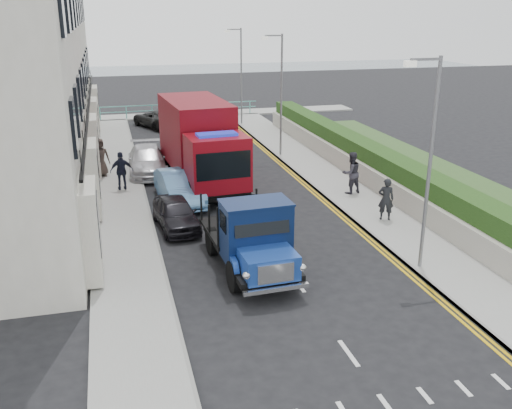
# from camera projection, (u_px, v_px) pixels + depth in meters

# --- Properties ---
(ground) EXTENTS (120.00, 120.00, 0.00)m
(ground) POSITION_uv_depth(u_px,v_px,m) (280.00, 259.00, 20.01)
(ground) COLOR black
(ground) RESTS_ON ground
(pavement_west) EXTENTS (2.40, 38.00, 0.12)m
(pavement_west) POSITION_uv_depth(u_px,v_px,m) (120.00, 193.00, 26.97)
(pavement_west) COLOR gray
(pavement_west) RESTS_ON ground
(pavement_east) EXTENTS (2.60, 38.00, 0.12)m
(pavement_east) POSITION_uv_depth(u_px,v_px,m) (327.00, 177.00, 29.49)
(pavement_east) COLOR gray
(pavement_east) RESTS_ON ground
(promenade) EXTENTS (30.00, 2.50, 0.12)m
(promenade) POSITION_uv_depth(u_px,v_px,m) (176.00, 115.00, 46.51)
(promenade) COLOR gray
(promenade) RESTS_ON ground
(sea_plane) EXTENTS (120.00, 120.00, 0.00)m
(sea_plane) POSITION_uv_depth(u_px,v_px,m) (147.00, 75.00, 74.88)
(sea_plane) COLOR #4C5A68
(sea_plane) RESTS_ON ground
(terrace_west) EXTENTS (6.31, 30.20, 14.25)m
(terrace_west) POSITION_uv_depth(u_px,v_px,m) (14.00, 34.00, 27.29)
(terrace_west) COLOR silver
(terrace_west) RESTS_ON ground
(garden_east) EXTENTS (1.45, 28.00, 1.75)m
(garden_east) POSITION_uv_depth(u_px,v_px,m) (362.00, 159.00, 29.67)
(garden_east) COLOR #B2AD9E
(garden_east) RESTS_ON ground
(seafront_railing) EXTENTS (13.00, 0.08, 1.11)m
(seafront_railing) POSITION_uv_depth(u_px,v_px,m) (177.00, 110.00, 45.61)
(seafront_railing) COLOR #59B2A5
(seafront_railing) RESTS_ON ground
(lamp_near) EXTENTS (1.23, 0.18, 7.00)m
(lamp_near) POSITION_uv_depth(u_px,v_px,m) (428.00, 154.00, 17.88)
(lamp_near) COLOR slate
(lamp_near) RESTS_ON ground
(lamp_mid) EXTENTS (1.23, 0.18, 7.00)m
(lamp_mid) POSITION_uv_depth(u_px,v_px,m) (279.00, 88.00, 32.51)
(lamp_mid) COLOR slate
(lamp_mid) RESTS_ON ground
(lamp_far) EXTENTS (1.23, 0.18, 7.00)m
(lamp_far) POSITION_uv_depth(u_px,v_px,m) (240.00, 71.00, 41.65)
(lamp_far) COLOR slate
(lamp_far) RESTS_ON ground
(bedford_lorry) EXTENTS (2.41, 5.54, 2.57)m
(bedford_lorry) POSITION_uv_depth(u_px,v_px,m) (254.00, 242.00, 18.39)
(bedford_lorry) COLOR black
(bedford_lorry) RESTS_ON ground
(red_lorry) EXTENTS (3.23, 8.01, 4.11)m
(red_lorry) POSITION_uv_depth(u_px,v_px,m) (200.00, 142.00, 27.63)
(red_lorry) COLOR black
(red_lorry) RESTS_ON ground
(parked_car_front) EXTENTS (1.77, 3.74, 1.24)m
(parked_car_front) POSITION_uv_depth(u_px,v_px,m) (176.00, 213.00, 22.65)
(parked_car_front) COLOR black
(parked_car_front) RESTS_ON ground
(parked_car_mid) EXTENTS (1.96, 4.53, 1.45)m
(parked_car_mid) POSITION_uv_depth(u_px,v_px,m) (179.00, 187.00, 25.55)
(parked_car_mid) COLOR #639BD5
(parked_car_mid) RESTS_ON ground
(parked_car_rear) EXTENTS (2.13, 4.90, 1.40)m
(parked_car_rear) POSITION_uv_depth(u_px,v_px,m) (147.00, 160.00, 30.17)
(parked_car_rear) COLOR silver
(parked_car_rear) RESTS_ON ground
(seafront_car_left) EXTENTS (3.78, 5.03, 1.27)m
(seafront_car_left) POSITION_uv_depth(u_px,v_px,m) (157.00, 118.00, 42.04)
(seafront_car_left) COLOR black
(seafront_car_left) RESTS_ON ground
(seafront_car_right) EXTENTS (2.05, 4.10, 1.34)m
(seafront_car_right) POSITION_uv_depth(u_px,v_px,m) (199.00, 121.00, 41.00)
(seafront_car_right) COLOR #A19FA4
(seafront_car_right) RESTS_ON ground
(pedestrian_east_near) EXTENTS (0.75, 0.62, 1.75)m
(pedestrian_east_near) POSITION_uv_depth(u_px,v_px,m) (386.00, 199.00, 23.12)
(pedestrian_east_near) COLOR black
(pedestrian_east_near) RESTS_ON pavement_east
(pedestrian_east_far) EXTENTS (1.09, 0.93, 1.96)m
(pedestrian_east_far) POSITION_uv_depth(u_px,v_px,m) (351.00, 173.00, 26.42)
(pedestrian_east_far) COLOR #302E38
(pedestrian_east_far) RESTS_ON pavement_east
(pedestrian_west_near) EXTENTS (1.10, 0.50, 1.83)m
(pedestrian_west_near) POSITION_uv_depth(u_px,v_px,m) (122.00, 171.00, 26.98)
(pedestrian_west_near) COLOR black
(pedestrian_west_near) RESTS_ON pavement_west
(pedestrian_west_far) EXTENTS (1.03, 0.73, 1.97)m
(pedestrian_west_far) POSITION_uv_depth(u_px,v_px,m) (100.00, 157.00, 29.16)
(pedestrian_west_far) COLOR #3D322C
(pedestrian_west_far) RESTS_ON pavement_west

